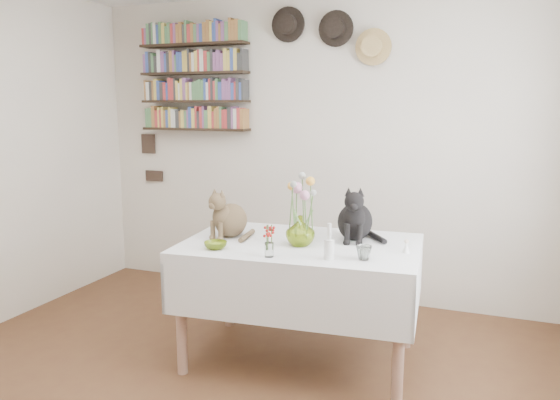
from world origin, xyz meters
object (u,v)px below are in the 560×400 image
at_px(dining_table, 301,272).
at_px(tabby_cat, 231,211).
at_px(bookshelf_unit, 194,78).
at_px(black_cat, 355,212).
at_px(flower_vase, 300,231).

relative_size(dining_table, tabby_cat, 4.60).
bearing_deg(bookshelf_unit, dining_table, -39.63).
bearing_deg(black_cat, bookshelf_unit, 140.74).
xyz_separation_m(black_cat, flower_vase, (-0.27, -0.27, -0.09)).
xyz_separation_m(dining_table, flower_vase, (0.02, -0.07, 0.28)).
bearing_deg(flower_vase, tabby_cat, 172.72).
distance_m(dining_table, black_cat, 0.51).
bearing_deg(bookshelf_unit, black_cat, -29.32).
distance_m(tabby_cat, black_cat, 0.80).
bearing_deg(black_cat, dining_table, -154.41).
relative_size(tabby_cat, flower_vase, 1.78).
relative_size(dining_table, bookshelf_unit, 1.51).
relative_size(tabby_cat, black_cat, 0.92).
xyz_separation_m(dining_table, bookshelf_unit, (-1.38, 1.15, 1.26)).
distance_m(tabby_cat, flower_vase, 0.51).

